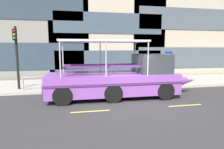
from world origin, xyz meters
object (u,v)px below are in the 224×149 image
at_px(duck_tour_boat, 121,79).
at_px(pedestrian_near_bow, 147,70).
at_px(traffic_light_pole, 16,52).
at_px(parking_sign, 168,62).

distance_m(duck_tour_boat, pedestrian_near_bow, 3.95).
distance_m(traffic_light_pole, parking_sign, 10.67).
height_order(traffic_light_pole, parking_sign, traffic_light_pole).
xyz_separation_m(parking_sign, pedestrian_near_bow, (-1.49, 0.45, -0.64)).
bearing_deg(traffic_light_pole, parking_sign, -0.96).
bearing_deg(parking_sign, pedestrian_near_bow, 163.32).
relative_size(traffic_light_pole, duck_tour_boat, 0.44).
height_order(parking_sign, duck_tour_boat, duck_tour_boat).
relative_size(traffic_light_pole, parking_sign, 1.66).
relative_size(traffic_light_pole, pedestrian_near_bow, 2.38).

